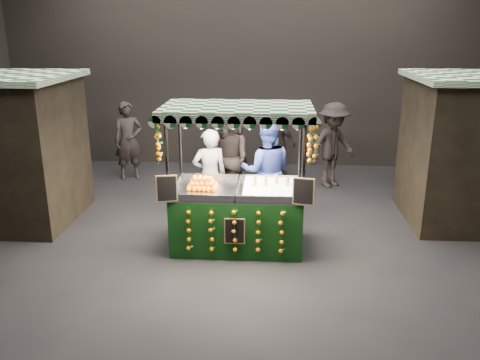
{
  "coord_description": "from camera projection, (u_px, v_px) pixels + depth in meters",
  "views": [
    {
      "loc": [
        0.54,
        -7.16,
        3.4
      ],
      "look_at": [
        0.03,
        0.49,
        0.98
      ],
      "focal_mm": 37.05,
      "sensor_mm": 36.0,
      "label": 1
    }
  ],
  "objects": [
    {
      "name": "vendor_grey",
      "position": [
        210.0,
        176.0,
        8.73
      ],
      "size": [
        0.71,
        0.59,
        1.68
      ],
      "rotation": [
        0.0,
        0.0,
        3.49
      ],
      "color": "gray",
      "rests_on": "ground"
    },
    {
      "name": "shopper_3",
      "position": [
        333.0,
        145.0,
        10.61
      ],
      "size": [
        1.36,
        1.26,
        1.84
      ],
      "rotation": [
        0.0,
        0.0,
        0.65
      ],
      "color": "#292221",
      "rests_on": "ground"
    },
    {
      "name": "shopper_4",
      "position": [
        54.0,
        135.0,
        11.41
      ],
      "size": [
        1.12,
        1.02,
        1.93
      ],
      "rotation": [
        0.0,
        0.0,
        3.71
      ],
      "color": "#2D2924",
      "rests_on": "ground"
    },
    {
      "name": "shopper_5",
      "position": [
        452.0,
        142.0,
        10.92
      ],
      "size": [
        1.31,
        1.76,
        1.85
      ],
      "rotation": [
        0.0,
        0.0,
        2.08
      ],
      "color": "#292221",
      "rests_on": "ground"
    },
    {
      "name": "shopper_2",
      "position": [
        279.0,
        143.0,
        11.46
      ],
      "size": [
        0.96,
        0.82,
        1.54
      ],
      "rotation": [
        0.0,
        0.0,
        2.54
      ],
      "color": "black",
      "rests_on": "ground"
    },
    {
      "name": "shopper_6",
      "position": [
        238.0,
        145.0,
        10.99
      ],
      "size": [
        0.54,
        0.68,
        1.65
      ],
      "rotation": [
        0.0,
        0.0,
        -1.31
      ],
      "color": "#2A2522",
      "rests_on": "ground"
    },
    {
      "name": "shopper_0",
      "position": [
        129.0,
        141.0,
        11.2
      ],
      "size": [
        0.76,
        0.64,
        1.76
      ],
      "rotation": [
        0.0,
        0.0,
        0.4
      ],
      "color": "#2E2726",
      "rests_on": "ground"
    },
    {
      "name": "vendor_blue",
      "position": [
        266.0,
        172.0,
        8.67
      ],
      "size": [
        0.92,
        0.73,
        1.87
      ],
      "rotation": [
        0.0,
        0.0,
        3.16
      ],
      "color": "navy",
      "rests_on": "ground"
    },
    {
      "name": "shopper_1",
      "position": [
        228.0,
        160.0,
        9.34
      ],
      "size": [
        1.17,
        1.17,
        1.91
      ],
      "rotation": [
        0.0,
        0.0,
        -0.78
      ],
      "color": "black",
      "rests_on": "ground"
    },
    {
      "name": "market_hall",
      "position": [
        235.0,
        25.0,
        6.85
      ],
      "size": [
        12.1,
        10.1,
        5.05
      ],
      "color": "black",
      "rests_on": "ground"
    },
    {
      "name": "ground",
      "position": [
        236.0,
        248.0,
        7.87
      ],
      "size": [
        12.0,
        12.0,
        0.0
      ],
      "primitive_type": "plane",
      "color": "black",
      "rests_on": "ground"
    },
    {
      "name": "juice_stall",
      "position": [
        238.0,
        206.0,
        7.72
      ],
      "size": [
        2.33,
        1.37,
        2.25
      ],
      "color": "black",
      "rests_on": "ground"
    }
  ]
}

